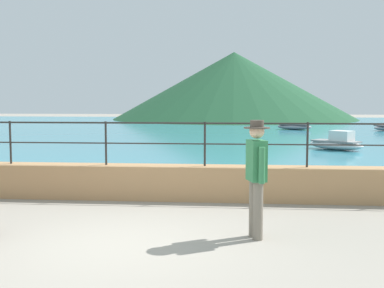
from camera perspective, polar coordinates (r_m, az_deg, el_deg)
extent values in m
plane|color=gray|center=(7.17, -8.50, -11.47)|extent=(120.00, 120.00, 0.00)
cube|color=tan|center=(10.15, -4.29, -4.44)|extent=(20.00, 0.56, 0.70)
cylinder|color=#282623|center=(10.97, -20.33, 0.18)|extent=(0.04, 0.04, 0.90)
cylinder|color=#282623|center=(10.26, -9.97, 0.10)|extent=(0.04, 0.04, 0.90)
cylinder|color=#282623|center=(9.93, 1.50, 0.01)|extent=(0.04, 0.04, 0.90)
cylinder|color=#282623|center=(10.02, 13.25, -0.08)|extent=(0.04, 0.04, 0.90)
cylinder|color=#282623|center=(10.02, -4.34, 2.45)|extent=(18.40, 0.04, 0.04)
cylinder|color=#282623|center=(10.05, -4.33, 0.06)|extent=(18.40, 0.03, 0.03)
cube|color=teal|center=(32.62, 2.16, 1.68)|extent=(64.00, 44.32, 0.06)
cone|color=#1E4C2D|center=(49.57, 4.89, 6.73)|extent=(24.34, 24.34, 6.72)
cone|color=#285633|center=(52.31, 8.33, 5.36)|extent=(15.75, 15.75, 4.42)
cylinder|color=slate|center=(7.28, 7.66, -7.70)|extent=(0.15, 0.15, 0.86)
cylinder|color=slate|center=(7.45, 7.21, -7.41)|extent=(0.15, 0.15, 0.86)
cube|color=#337F4C|center=(7.24, 7.50, -1.91)|extent=(0.31, 0.41, 0.60)
cylinder|color=#337F4C|center=(7.02, 8.11, -2.47)|extent=(0.09, 0.09, 0.52)
cylinder|color=#337F4C|center=(7.47, 6.92, -1.99)|extent=(0.09, 0.09, 0.52)
sphere|color=beige|center=(7.20, 7.54, 1.49)|extent=(0.22, 0.22, 0.22)
cylinder|color=#4C4238|center=(7.19, 7.55, 1.88)|extent=(0.38, 0.38, 0.02)
cylinder|color=#4C4238|center=(7.19, 7.55, 2.36)|extent=(0.20, 0.20, 0.10)
ellipsoid|color=gray|center=(32.80, 11.79, 1.96)|extent=(2.46, 1.81, 0.36)
cube|color=#4D4D51|center=(32.79, 11.79, 2.22)|extent=(1.99, 1.49, 0.06)
ellipsoid|color=white|center=(20.26, 16.35, -0.11)|extent=(2.33, 2.18, 0.36)
cube|color=gray|center=(20.25, 16.37, 0.31)|extent=(1.89, 1.78, 0.06)
cube|color=silver|center=(20.11, 17.00, 0.92)|extent=(1.02, 1.00, 0.40)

